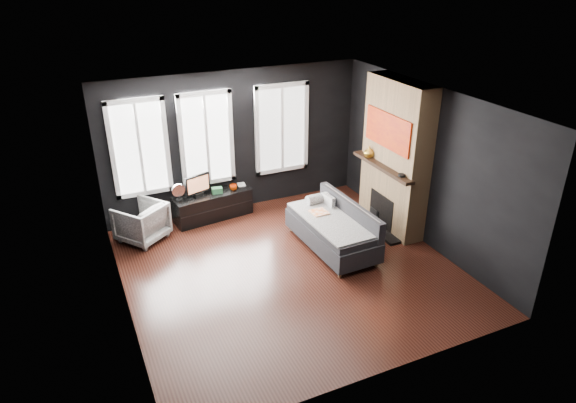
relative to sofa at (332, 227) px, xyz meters
name	(u,v)px	position (x,y,z in m)	size (l,w,h in m)	color
floor	(290,269)	(-0.93, -0.34, -0.40)	(5.00, 5.00, 0.00)	black
ceiling	(290,103)	(-0.93, -0.34, 2.30)	(5.00, 5.00, 0.00)	white
wall_back	(235,142)	(-0.93, 2.16, 0.95)	(5.00, 0.02, 2.70)	black
wall_left	(116,226)	(-3.43, -0.34, 0.95)	(0.02, 5.00, 2.70)	black
wall_right	(427,167)	(1.57, -0.34, 0.95)	(0.02, 5.00, 2.70)	black
windows	(209,90)	(-1.38, 2.12, 1.98)	(4.00, 0.16, 1.76)	white
fireplace	(395,157)	(1.37, 0.26, 0.95)	(0.70, 1.62, 2.70)	#93724C
sofa	(332,227)	(0.00, 0.00, 0.00)	(0.93, 1.86, 0.80)	#272729
stripe_pillow	(328,204)	(0.19, 0.49, 0.18)	(0.08, 0.32, 0.32)	gray
armchair	(141,220)	(-2.88, 1.61, -0.03)	(0.73, 0.68, 0.75)	white
media_console	(213,205)	(-1.51, 1.90, -0.15)	(1.47, 0.46, 0.51)	black
monitor	(197,184)	(-1.77, 1.91, 0.34)	(0.52, 0.11, 0.47)	black
desk_fan	(179,192)	(-2.14, 1.84, 0.28)	(0.24, 0.24, 0.34)	gray
mug	(233,187)	(-1.10, 1.88, 0.18)	(0.14, 0.11, 0.14)	#CE3805
book	(237,181)	(-0.95, 2.05, 0.20)	(0.15, 0.02, 0.20)	#AF9F8D
storage_box	(217,190)	(-1.42, 1.88, 0.16)	(0.19, 0.12, 0.11)	#307645
mantel_vase	(369,152)	(1.12, 0.71, 0.93)	(0.20, 0.20, 0.20)	gold
mantel_clock	(402,175)	(1.12, -0.29, 0.85)	(0.12, 0.12, 0.04)	black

